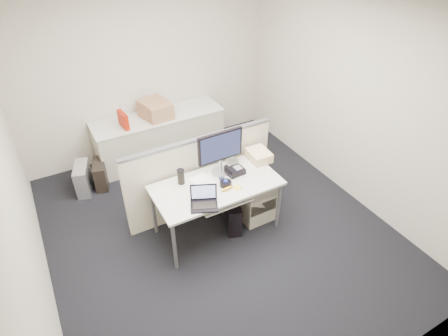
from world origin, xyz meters
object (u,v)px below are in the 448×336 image
laptop (204,199)px  desk (216,189)px  monitor_main (220,153)px  desk_phone (235,171)px

laptop → desk: bearing=67.2°
desk → monitor_main: size_ratio=2.63×
monitor_main → laptop: monitor_main is taller
desk → monitor_main: (0.15, 0.18, 0.35)m
desk → monitor_main: bearing=50.2°
desk → monitor_main: 0.42m
desk → desk_phone: 0.33m
monitor_main → laptop: bearing=-135.3°
monitor_main → desk_phone: 0.31m
monitor_main → desk_phone: monitor_main is taller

